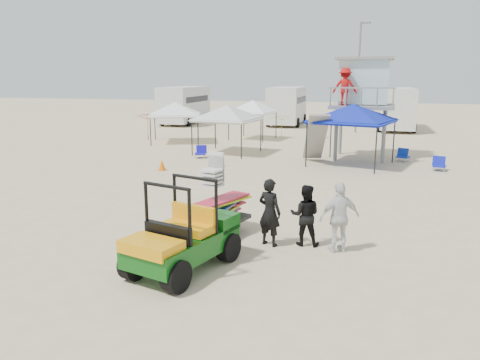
% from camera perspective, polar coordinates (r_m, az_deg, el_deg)
% --- Properties ---
extents(ground, '(140.00, 140.00, 0.00)m').
position_cam_1_polar(ground, '(10.91, -6.79, -9.85)').
color(ground, beige).
rests_on(ground, ground).
extents(utility_cart, '(1.96, 2.85, 1.97)m').
position_cam_1_polar(utility_cart, '(10.15, -7.24, -6.07)').
color(utility_cart, '#0C4D10').
rests_on(utility_cart, ground).
extents(surf_trailer, '(1.61, 2.29, 1.98)m').
position_cam_1_polar(surf_trailer, '(12.27, -3.04, -3.24)').
color(surf_trailer, black).
rests_on(surf_trailer, ground).
extents(man_left, '(0.73, 0.61, 1.70)m').
position_cam_1_polar(man_left, '(11.61, 3.62, -3.94)').
color(man_left, black).
rests_on(man_left, ground).
extents(man_mid, '(0.79, 0.63, 1.54)m').
position_cam_1_polar(man_mid, '(11.73, 7.95, -4.27)').
color(man_mid, black).
rests_on(man_mid, ground).
extents(man_right, '(1.08, 0.84, 1.71)m').
position_cam_1_polar(man_right, '(11.40, 12.04, -4.49)').
color(man_right, silver).
rests_on(man_right, ground).
extents(lifeguard_tower, '(3.21, 3.21, 4.96)m').
position_cam_1_polar(lifeguard_tower, '(24.80, 14.61, 11.08)').
color(lifeguard_tower, gray).
rests_on(lifeguard_tower, ground).
extents(canopy_blue, '(4.16, 4.16, 3.29)m').
position_cam_1_polar(canopy_blue, '(22.71, 13.60, 8.64)').
color(canopy_blue, black).
rests_on(canopy_blue, ground).
extents(canopy_white_a, '(3.39, 3.39, 3.06)m').
position_cam_1_polar(canopy_white_a, '(25.55, -1.58, 8.84)').
color(canopy_white_a, black).
rests_on(canopy_white_a, ground).
extents(canopy_white_b, '(3.90, 3.90, 2.96)m').
position_cam_1_polar(canopy_white_b, '(30.33, -7.96, 9.11)').
color(canopy_white_b, black).
rests_on(canopy_white_b, ground).
extents(canopy_white_c, '(2.99, 2.99, 3.01)m').
position_cam_1_polar(canopy_white_c, '(31.54, 1.59, 9.44)').
color(canopy_white_c, black).
rests_on(canopy_white_c, ground).
extents(umbrella_a, '(2.57, 2.59, 1.79)m').
position_cam_1_polar(umbrella_a, '(31.92, -11.19, 6.44)').
color(umbrella_a, '#AC121F').
rests_on(umbrella_a, ground).
extents(umbrella_b, '(2.30, 2.32, 1.62)m').
position_cam_1_polar(umbrella_b, '(32.20, 5.12, 6.52)').
color(umbrella_b, yellow).
rests_on(umbrella_b, ground).
extents(cone_near, '(0.34, 0.34, 0.50)m').
position_cam_1_polar(cone_near, '(21.32, -9.51, 1.83)').
color(cone_near, orange).
rests_on(cone_near, ground).
extents(cone_far, '(0.34, 0.34, 0.50)m').
position_cam_1_polar(cone_far, '(21.99, -2.33, 2.31)').
color(cone_far, orange).
rests_on(cone_far, ground).
extents(beach_chair_a, '(0.69, 0.76, 0.64)m').
position_cam_1_polar(beach_chair_a, '(24.44, -4.81, 3.46)').
color(beach_chair_a, '#1411B8').
rests_on(beach_chair_a, ground).
extents(beach_chair_b, '(0.63, 0.68, 0.64)m').
position_cam_1_polar(beach_chair_b, '(22.81, 23.10, 1.85)').
color(beach_chair_b, '#101BB6').
rests_on(beach_chair_b, ground).
extents(beach_chair_c, '(0.70, 0.78, 0.64)m').
position_cam_1_polar(beach_chair_c, '(24.76, 19.24, 2.92)').
color(beach_chair_c, '#0F30A8').
rests_on(beach_chair_c, ground).
extents(rv_far_left, '(2.64, 6.80, 3.25)m').
position_cam_1_polar(rv_far_left, '(42.47, -6.80, 9.26)').
color(rv_far_left, silver).
rests_on(rv_far_left, ground).
extents(rv_mid_left, '(2.65, 6.50, 3.25)m').
position_cam_1_polar(rv_mid_left, '(41.46, 5.77, 9.20)').
color(rv_mid_left, silver).
rests_on(rv_mid_left, ground).
extents(rv_mid_right, '(2.64, 7.00, 3.25)m').
position_cam_1_polar(rv_mid_right, '(39.45, 18.53, 8.47)').
color(rv_mid_right, silver).
rests_on(rv_mid_right, ground).
extents(light_pole_left, '(0.14, 0.14, 8.00)m').
position_cam_1_polar(light_pole_left, '(36.34, 14.20, 11.91)').
color(light_pole_left, slate).
rests_on(light_pole_left, ground).
extents(distant_beachgoers, '(12.45, 5.19, 1.76)m').
position_cam_1_polar(distant_beachgoers, '(33.93, 17.24, 6.35)').
color(distant_beachgoers, '#D1DD52').
rests_on(distant_beachgoers, ground).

